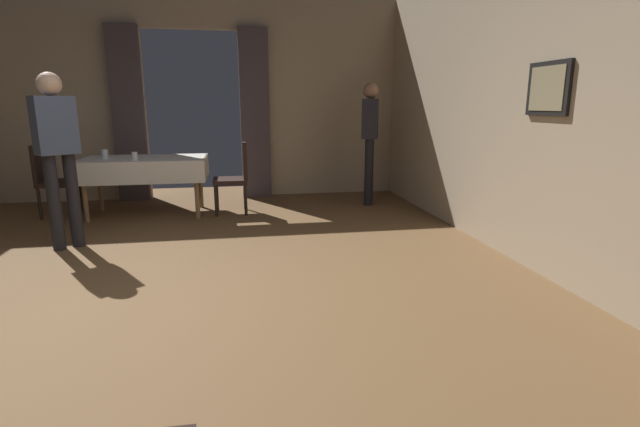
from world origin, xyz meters
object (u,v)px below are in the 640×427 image
chair_mid_left (52,177)px  chair_mid_right (236,175)px  dining_table_mid (145,165)px  glass_mid_a (135,156)px  person_waiter_by_doorway (57,147)px  glass_mid_b (105,154)px  person_diner_standing_aside (370,133)px

chair_mid_left → chair_mid_right: size_ratio=1.00×
dining_table_mid → glass_mid_a: (-0.05, -0.30, 0.15)m
person_waiter_by_doorway → glass_mid_a: bearing=66.9°
chair_mid_left → person_waiter_by_doorway: (0.64, -1.52, 0.51)m
glass_mid_b → person_waiter_by_doorway: bearing=-92.9°
chair_mid_right → glass_mid_a: chair_mid_right is taller
chair_mid_left → glass_mid_a: (1.12, -0.40, 0.29)m
chair_mid_left → glass_mid_a: chair_mid_left is taller
chair_mid_right → person_diner_standing_aside: bearing=7.8°
person_diner_standing_aside → dining_table_mid: bearing=-177.1°
chair_mid_left → glass_mid_b: chair_mid_left is taller
glass_mid_a → glass_mid_b: bearing=148.6°
glass_mid_a → person_waiter_by_doorway: bearing=-113.1°
glass_mid_b → dining_table_mid: bearing=6.7°
dining_table_mid → person_waiter_by_doorway: person_waiter_by_doorway is taller
chair_mid_right → glass_mid_b: size_ratio=7.77×
chair_mid_right → person_diner_standing_aside: size_ratio=0.54×
chair_mid_right → glass_mid_b: bearing=178.3°
dining_table_mid → person_waiter_by_doorway: 1.56m
chair_mid_left → glass_mid_b: 0.78m
dining_table_mid → chair_mid_right: bearing=-5.0°
dining_table_mid → chair_mid_right: size_ratio=1.68×
chair_mid_left → person_diner_standing_aside: size_ratio=0.54×
chair_mid_left → glass_mid_b: (0.71, -0.15, 0.29)m
chair_mid_right → glass_mid_b: (-1.63, 0.05, 0.29)m
glass_mid_b → person_waiter_by_doorway: (-0.07, -1.37, 0.21)m
dining_table_mid → chair_mid_right: (1.17, -0.10, -0.14)m
chair_mid_right → person_waiter_by_doorway: (-1.70, -1.32, 0.51)m
person_waiter_by_doorway → person_diner_standing_aside: size_ratio=1.00×
dining_table_mid → chair_mid_right: 1.18m
chair_mid_left → person_waiter_by_doorway: size_ratio=0.54×
chair_mid_right → person_diner_standing_aside: 1.98m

